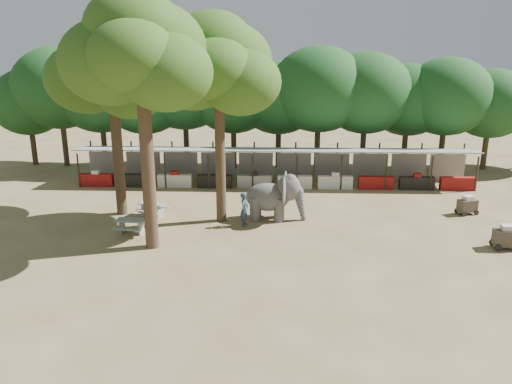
{
  "coord_description": "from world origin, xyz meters",
  "views": [
    {
      "loc": [
        -0.03,
        -20.67,
        9.51
      ],
      "look_at": [
        -1.0,
        5.0,
        2.0
      ],
      "focal_mm": 35.0,
      "sensor_mm": 36.0,
      "label": 1
    }
  ],
  "objects_px": {
    "cart_front": "(506,237)",
    "cart_back": "(467,205)",
    "elephant": "(275,197)",
    "picnic_table_far": "(152,207)",
    "yard_tree_center": "(139,54)",
    "yard_tree_left": "(110,71)",
    "yard_tree_back": "(216,66)",
    "handler": "(244,209)",
    "picnic_table_near": "(131,224)"
  },
  "relations": [
    {
      "from": "yard_tree_center",
      "to": "elephant",
      "type": "height_order",
      "value": "yard_tree_center"
    },
    {
      "from": "yard_tree_back",
      "to": "cart_front",
      "type": "bearing_deg",
      "value": -14.63
    },
    {
      "from": "yard_tree_left",
      "to": "yard_tree_back",
      "type": "bearing_deg",
      "value": -9.46
    },
    {
      "from": "elephant",
      "to": "picnic_table_far",
      "type": "xyz_separation_m",
      "value": [
        -7.14,
        0.33,
        -0.84
      ]
    },
    {
      "from": "elephant",
      "to": "picnic_table_near",
      "type": "xyz_separation_m",
      "value": [
        -7.56,
        -2.58,
        -0.83
      ]
    },
    {
      "from": "handler",
      "to": "picnic_table_near",
      "type": "height_order",
      "value": "handler"
    },
    {
      "from": "picnic_table_near",
      "to": "picnic_table_far",
      "type": "height_order",
      "value": "picnic_table_near"
    },
    {
      "from": "yard_tree_center",
      "to": "picnic_table_far",
      "type": "relative_size",
      "value": 6.28
    },
    {
      "from": "picnic_table_far",
      "to": "cart_front",
      "type": "bearing_deg",
      "value": 6.24
    },
    {
      "from": "yard_tree_back",
      "to": "yard_tree_left",
      "type": "bearing_deg",
      "value": 170.54
    },
    {
      "from": "yard_tree_left",
      "to": "elephant",
      "type": "xyz_separation_m",
      "value": [
        9.16,
        -0.83,
        -6.86
      ]
    },
    {
      "from": "elephant",
      "to": "yard_tree_center",
      "type": "bearing_deg",
      "value": -141.51
    },
    {
      "from": "yard_tree_center",
      "to": "cart_back",
      "type": "xyz_separation_m",
      "value": [
        17.47,
        5.47,
        -8.65
      ]
    },
    {
      "from": "yard_tree_left",
      "to": "cart_front",
      "type": "height_order",
      "value": "yard_tree_left"
    },
    {
      "from": "elephant",
      "to": "cart_back",
      "type": "height_order",
      "value": "elephant"
    },
    {
      "from": "yard_tree_center",
      "to": "picnic_table_near",
      "type": "relative_size",
      "value": 7.26
    },
    {
      "from": "elephant",
      "to": "picnic_table_far",
      "type": "relative_size",
      "value": 1.84
    },
    {
      "from": "cart_back",
      "to": "picnic_table_far",
      "type": "bearing_deg",
      "value": 163.95
    },
    {
      "from": "elephant",
      "to": "handler",
      "type": "bearing_deg",
      "value": -142.05
    },
    {
      "from": "yard_tree_left",
      "to": "elephant",
      "type": "bearing_deg",
      "value": -5.16
    },
    {
      "from": "yard_tree_center",
      "to": "cart_back",
      "type": "relative_size",
      "value": 9.04
    },
    {
      "from": "cart_front",
      "to": "cart_back",
      "type": "bearing_deg",
      "value": 92.51
    },
    {
      "from": "yard_tree_left",
      "to": "yard_tree_center",
      "type": "bearing_deg",
      "value": -59.04
    },
    {
      "from": "yard_tree_left",
      "to": "picnic_table_near",
      "type": "distance_m",
      "value": 8.56
    },
    {
      "from": "cart_back",
      "to": "yard_tree_left",
      "type": "bearing_deg",
      "value": 162.25
    },
    {
      "from": "handler",
      "to": "yard_tree_center",
      "type": "bearing_deg",
      "value": 137.85
    },
    {
      "from": "yard_tree_left",
      "to": "cart_front",
      "type": "distance_m",
      "value": 22.31
    },
    {
      "from": "yard_tree_back",
      "to": "picnic_table_far",
      "type": "height_order",
      "value": "yard_tree_back"
    },
    {
      "from": "yard_tree_left",
      "to": "cart_front",
      "type": "bearing_deg",
      "value": -13.13
    },
    {
      "from": "handler",
      "to": "cart_front",
      "type": "distance_m",
      "value": 13.24
    },
    {
      "from": "yard_tree_left",
      "to": "handler",
      "type": "bearing_deg",
      "value": -14.49
    },
    {
      "from": "yard_tree_center",
      "to": "handler",
      "type": "distance_m",
      "value": 9.9
    },
    {
      "from": "yard_tree_center",
      "to": "picnic_table_far",
      "type": "distance_m",
      "value": 9.85
    },
    {
      "from": "picnic_table_far",
      "to": "cart_back",
      "type": "bearing_deg",
      "value": 22.29
    },
    {
      "from": "cart_front",
      "to": "picnic_table_far",
      "type": "bearing_deg",
      "value": 169.97
    },
    {
      "from": "elephant",
      "to": "picnic_table_near",
      "type": "bearing_deg",
      "value": -156.8
    },
    {
      "from": "elephant",
      "to": "yard_tree_left",
      "type": "bearing_deg",
      "value": 179.19
    },
    {
      "from": "yard_tree_back",
      "to": "picnic_table_near",
      "type": "relative_size",
      "value": 6.85
    },
    {
      "from": "yard_tree_center",
      "to": "picnic_table_far",
      "type": "height_order",
      "value": "yard_tree_center"
    },
    {
      "from": "yard_tree_center",
      "to": "cart_front",
      "type": "distance_m",
      "value": 19.43
    },
    {
      "from": "yard_tree_center",
      "to": "yard_tree_back",
      "type": "distance_m",
      "value": 5.04
    },
    {
      "from": "handler",
      "to": "elephant",
      "type": "bearing_deg",
      "value": -42.89
    },
    {
      "from": "yard_tree_back",
      "to": "elephant",
      "type": "relative_size",
      "value": 3.22
    },
    {
      "from": "handler",
      "to": "picnic_table_far",
      "type": "bearing_deg",
      "value": 88.82
    },
    {
      "from": "cart_front",
      "to": "handler",
      "type": "bearing_deg",
      "value": 170.67
    },
    {
      "from": "yard_tree_center",
      "to": "elephant",
      "type": "distance_m",
      "value": 10.83
    },
    {
      "from": "yard_tree_center",
      "to": "cart_back",
      "type": "distance_m",
      "value": 20.25
    },
    {
      "from": "cart_front",
      "to": "cart_back",
      "type": "height_order",
      "value": "cart_front"
    },
    {
      "from": "yard_tree_left",
      "to": "yard_tree_center",
      "type": "distance_m",
      "value": 5.92
    },
    {
      "from": "elephant",
      "to": "handler",
      "type": "relative_size",
      "value": 1.89
    }
  ]
}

